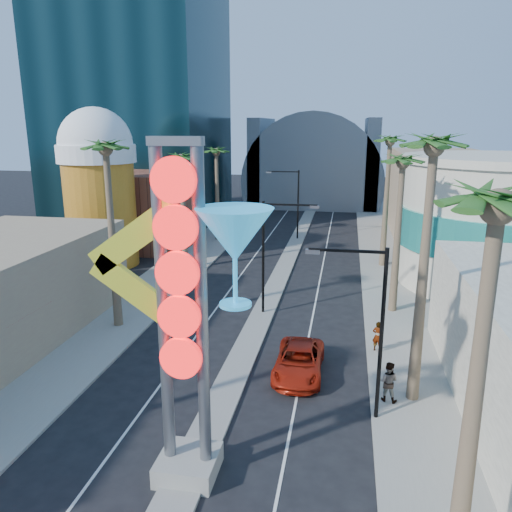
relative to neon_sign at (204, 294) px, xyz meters
The scene contains 23 objects.
sidewalk_west 34.43m from the neon_sign, 107.85° to the left, with size 5.00×100.00×0.15m, color gray.
sidewalk_east 33.97m from the neon_sign, 74.84° to the left, with size 5.00×100.00×0.15m, color gray.
median 35.79m from the neon_sign, 91.33° to the left, with size 1.60×84.00×0.15m, color gray.
hotel_tower 56.91m from the neon_sign, 114.95° to the left, with size 20.00×20.00×50.00m, color black.
brick_filler_west 39.01m from the neon_sign, 115.64° to the left, with size 10.00×10.00×8.00m, color brown.
filler_east 47.58m from the neon_sign, 71.37° to the left, with size 10.00×20.00×10.00m, color #9D7F65.
beer_mug 32.39m from the neon_sign, 123.38° to the left, with size 7.00×7.00×14.50m.
turquoise_building 32.10m from the neon_sign, 57.56° to the left, with size 16.60×16.60×10.60m.
canopy 69.11m from the neon_sign, 90.68° to the left, with size 22.00×16.00×22.00m.
neon_sign is the anchor object (origin of this frame).
streetlight_0 17.21m from the neon_sign, 90.90° to the left, with size 3.79×0.25×8.00m.
streetlight_1 41.13m from the neon_sign, 91.90° to the left, with size 3.79×0.25×8.00m.
streetlight_2 8.15m from the neon_sign, 40.46° to the left, with size 3.45×0.25×8.00m.
palm_1 16.70m from the neon_sign, 126.98° to the left, with size 2.40×2.40×12.70m.
palm_2 28.85m from the neon_sign, 109.95° to the left, with size 2.40×2.40×11.20m.
palm_3 40.31m from the neon_sign, 104.11° to the left, with size 2.40×2.40×11.20m.
palm_4 9.23m from the neon_sign, 19.89° to the right, with size 2.40×2.40×12.20m.
palm_5 11.50m from the neon_sign, 40.70° to the left, with size 2.40×2.40×13.20m.
palm_6 20.89m from the neon_sign, 66.74° to the left, with size 2.40×2.40×11.70m.
palm_7 32.29m from the neon_sign, 75.23° to the left, with size 2.40×2.40×12.70m.
red_pickup 11.14m from the neon_sign, 73.64° to the left, with size 2.48×5.38×1.49m, color #B7210E.
pedestrian_a 15.15m from the neon_sign, 60.58° to the left, with size 0.66×0.43×1.81m, color gray.
pedestrian_b 11.38m from the neon_sign, 43.28° to the left, with size 0.96×0.75×1.98m, color gray.
Camera 1 is at (5.46, -12.56, 12.88)m, focal length 35.00 mm.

